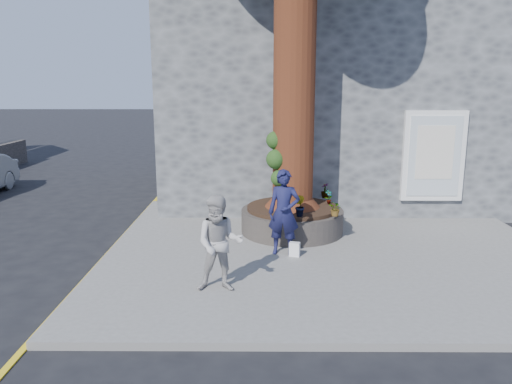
{
  "coord_description": "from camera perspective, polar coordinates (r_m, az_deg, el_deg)",
  "views": [
    {
      "loc": [
        0.05,
        -8.92,
        3.43
      ],
      "look_at": [
        -0.01,
        1.07,
        1.25
      ],
      "focal_mm": 35.0,
      "sensor_mm": 36.0,
      "label": 1
    }
  ],
  "objects": [
    {
      "name": "planter",
      "position": [
        11.36,
        4.15,
        -3.14
      ],
      "size": [
        2.3,
        2.3,
        0.6
      ],
      "color": "black",
      "rests_on": "pavement"
    },
    {
      "name": "stone_shop",
      "position": [
        16.31,
        9.19,
        11.19
      ],
      "size": [
        10.3,
        8.3,
        6.3
      ],
      "color": "#484A4D",
      "rests_on": "ground"
    },
    {
      "name": "plant_a",
      "position": [
        11.55,
        8.32,
        -0.57
      ],
      "size": [
        0.21,
        0.18,
        0.32
      ],
      "primitive_type": "imported",
      "rotation": [
        0.0,
        0.0,
        0.5
      ],
      "color": "gray",
      "rests_on": "planter"
    },
    {
      "name": "ground",
      "position": [
        9.56,
        0.05,
        -8.72
      ],
      "size": [
        120.0,
        120.0,
        0.0
      ],
      "primitive_type": "plane",
      "color": "black",
      "rests_on": "ground"
    },
    {
      "name": "shopping_bag",
      "position": [
        9.83,
        4.43,
        -6.55
      ],
      "size": [
        0.23,
        0.17,
        0.28
      ],
      "primitive_type": "cube",
      "rotation": [
        0.0,
        0.0,
        -0.28
      ],
      "color": "white",
      "rests_on": "pavement"
    },
    {
      "name": "plant_b",
      "position": [
        10.41,
        4.97,
        -1.61
      ],
      "size": [
        0.3,
        0.3,
        0.43
      ],
      "primitive_type": "imported",
      "rotation": [
        0.0,
        0.0,
        1.94
      ],
      "color": "gray",
      "rests_on": "planter"
    },
    {
      "name": "man",
      "position": [
        9.78,
        3.21,
        -2.33
      ],
      "size": [
        0.67,
        0.49,
        1.69
      ],
      "primitive_type": "imported",
      "rotation": [
        0.0,
        0.0,
        -0.15
      ],
      "color": "#16173C",
      "rests_on": "pavement"
    },
    {
      "name": "plant_d",
      "position": [
        10.52,
        9.11,
        -1.9
      ],
      "size": [
        0.38,
        0.38,
        0.32
      ],
      "primitive_type": "imported",
      "rotation": [
        0.0,
        0.0,
        5.48
      ],
      "color": "gray",
      "rests_on": "planter"
    },
    {
      "name": "pavement",
      "position": [
        10.58,
        8.28,
        -6.4
      ],
      "size": [
        9.0,
        8.0,
        0.12
      ],
      "primitive_type": "cube",
      "color": "slate",
      "rests_on": "ground"
    },
    {
      "name": "plant_c",
      "position": [
        12.15,
        7.93,
        0.18
      ],
      "size": [
        0.29,
        0.29,
        0.37
      ],
      "primitive_type": "imported",
      "rotation": [
        0.0,
        0.0,
        3.83
      ],
      "color": "gray",
      "rests_on": "planter"
    },
    {
      "name": "woman",
      "position": [
        8.07,
        -4.19,
        -5.9
      ],
      "size": [
        0.77,
        0.6,
        1.59
      ],
      "primitive_type": "imported",
      "rotation": [
        0.0,
        0.0,
        -0.0
      ],
      "color": "#AEAAA7",
      "rests_on": "pavement"
    },
    {
      "name": "yellow_line",
      "position": [
        10.95,
        -16.21,
        -6.45
      ],
      "size": [
        0.1,
        30.0,
        0.01
      ],
      "primitive_type": "cube",
      "color": "yellow",
      "rests_on": "ground"
    }
  ]
}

